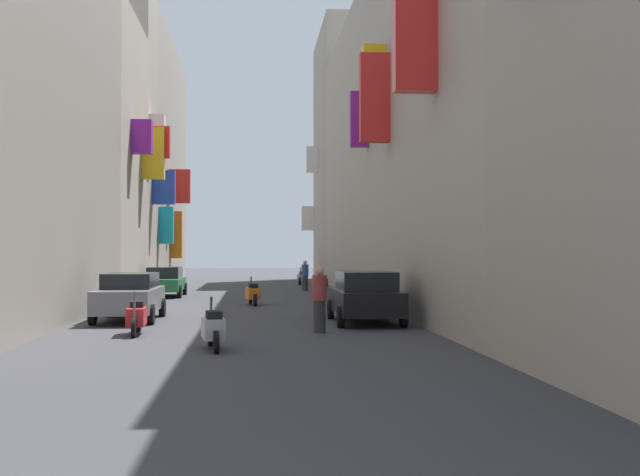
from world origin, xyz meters
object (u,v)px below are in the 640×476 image
at_px(scooter_silver, 213,328).
at_px(pedestrian_near_left, 320,300).
at_px(parked_car_green, 165,281).
at_px(scooter_black, 323,283).
at_px(scooter_red, 137,317).
at_px(scooter_orange, 253,293).
at_px(pedestrian_crossing, 305,276).
at_px(parked_car_black, 365,296).
at_px(scooter_white, 302,277).
at_px(parked_car_grey, 130,295).

distance_m(scooter_silver, pedestrian_near_left, 4.30).
relative_size(parked_car_green, scooter_black, 2.32).
relative_size(scooter_red, scooter_orange, 1.00).
bearing_deg(pedestrian_crossing, parked_car_black, -88.43).
height_order(scooter_red, pedestrian_crossing, pedestrian_crossing).
bearing_deg(scooter_white, pedestrian_crossing, -92.32).
xyz_separation_m(parked_car_green, parked_car_black, (7.52, -14.76, 0.07)).
bearing_deg(parked_car_black, pedestrian_crossing, 91.57).
bearing_deg(scooter_silver, pedestrian_crossing, 81.85).
bearing_deg(pedestrian_crossing, scooter_orange, -104.15).
xyz_separation_m(parked_car_black, scooter_black, (0.41, 18.86, -0.34)).
height_order(parked_car_green, scooter_silver, parked_car_green).
relative_size(scooter_red, scooter_white, 1.04).
height_order(scooter_silver, pedestrian_near_left, pedestrian_near_left).
xyz_separation_m(scooter_orange, pedestrian_crossing, (2.81, 11.15, 0.36)).
height_order(scooter_red, scooter_silver, same).
relative_size(scooter_black, pedestrian_near_left, 1.09).
distance_m(scooter_red, scooter_silver, 3.89).
bearing_deg(pedestrian_crossing, parked_car_green, -146.40).
height_order(scooter_white, scooter_silver, same).
distance_m(parked_car_green, scooter_black, 8.94).
bearing_deg(scooter_orange, scooter_black, 70.48).
height_order(parked_car_black, scooter_silver, parked_car_black).
bearing_deg(scooter_orange, scooter_red, -104.93).
distance_m(scooter_white, pedestrian_crossing, 8.11).
xyz_separation_m(scooter_white, pedestrian_crossing, (-0.33, -8.10, 0.36)).
xyz_separation_m(parked_car_grey, parked_car_green, (-0.41, 13.28, -0.04)).
relative_size(scooter_silver, pedestrian_near_left, 1.09).
bearing_deg(scooter_silver, parked_car_grey, 111.24).
bearing_deg(parked_car_green, scooter_silver, -80.89).
distance_m(parked_car_green, pedestrian_near_left, 18.41).
bearing_deg(scooter_red, parked_car_green, 94.02).
distance_m(parked_car_green, scooter_orange, 7.74).
distance_m(scooter_black, scooter_white, 8.67).
xyz_separation_m(scooter_white, pedestrian_near_left, (-1.38, -30.16, 0.40)).
distance_m(parked_car_grey, scooter_silver, 8.10).
height_order(pedestrian_crossing, pedestrian_near_left, pedestrian_near_left).
xyz_separation_m(scooter_red, pedestrian_crossing, (5.76, 22.20, 0.36)).
bearing_deg(scooter_white, parked_car_green, -119.87).
distance_m(scooter_black, scooter_orange, 11.25).
xyz_separation_m(scooter_black, scooter_orange, (-3.76, -10.60, 0.00)).
distance_m(scooter_red, scooter_white, 30.90).
distance_m(scooter_orange, pedestrian_near_left, 11.07).
bearing_deg(scooter_white, scooter_black, -85.90).
distance_m(scooter_red, scooter_orange, 11.44).
height_order(parked_car_grey, scooter_black, parked_car_grey).
xyz_separation_m(scooter_silver, pedestrian_crossing, (3.65, 25.47, 0.36)).
bearing_deg(parked_car_green, scooter_red, -85.98).
relative_size(scooter_silver, pedestrian_crossing, 1.14).
bearing_deg(scooter_white, parked_car_black, -89.57).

